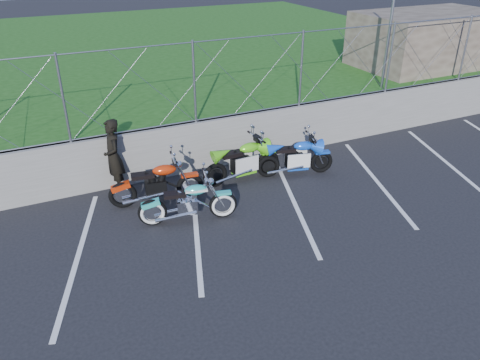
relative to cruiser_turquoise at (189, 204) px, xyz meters
name	(u,v)px	position (x,y,z in m)	size (l,w,h in m)	color
ground	(214,250)	(0.05, -1.21, -0.42)	(90.00, 90.00, 0.00)	black
retaining_wall	(159,153)	(0.05, 2.29, 0.23)	(30.00, 0.22, 1.30)	slate
grass_field	(91,64)	(0.05, 12.29, 0.23)	(30.00, 20.00, 1.30)	#1B4A13
stone_building	(429,39)	(10.55, 4.29, 1.78)	(5.00, 3.00, 1.80)	brown
chain_link_fence	(154,88)	(0.05, 2.29, 1.88)	(28.00, 0.03, 2.00)	gray
sign_pole	(389,37)	(7.25, 2.69, 2.38)	(0.08, 0.08, 3.00)	gray
parking_lines	(247,212)	(1.25, -0.21, -0.42)	(18.29, 4.31, 0.01)	silver
cruiser_turquoise	(189,204)	(0.00, 0.00, 0.00)	(2.08, 0.70, 1.05)	black
naked_orange	(158,185)	(-0.38, 1.03, 0.04)	(2.13, 0.72, 1.07)	black
sportbike_green	(243,163)	(1.85, 1.23, 0.05)	(2.12, 0.75, 1.10)	black
sportbike_blue	(297,159)	(3.19, 0.91, 0.02)	(1.95, 0.74, 1.03)	black
person_standing	(114,157)	(-1.11, 1.99, 0.48)	(0.66, 0.43, 1.80)	black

